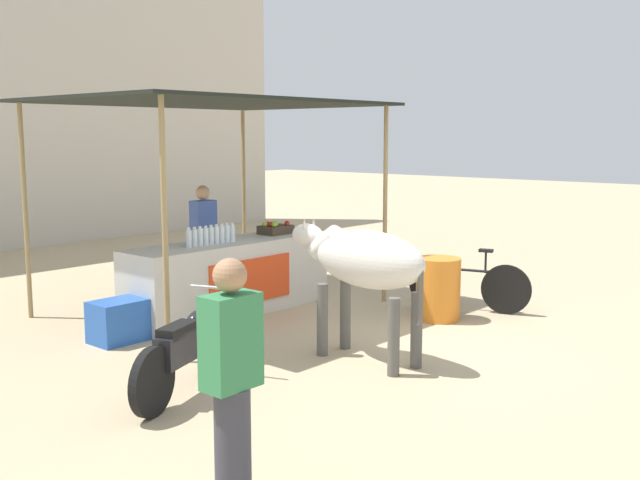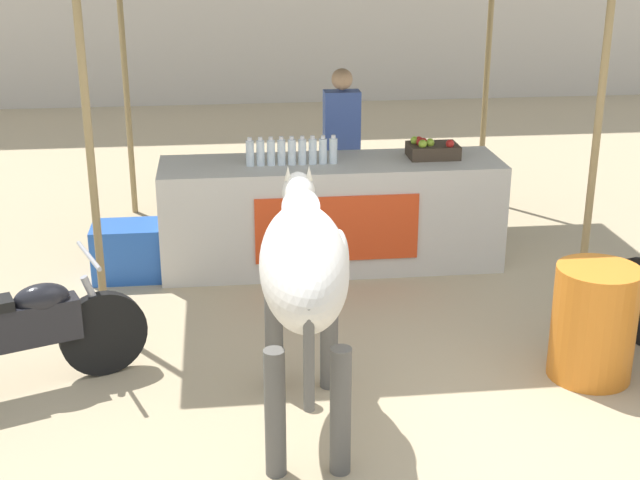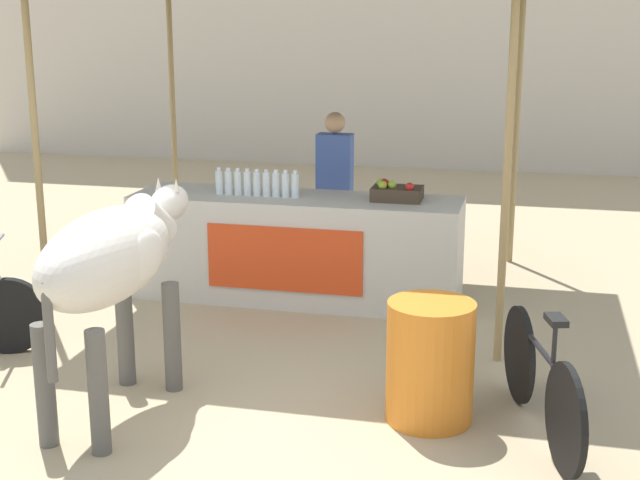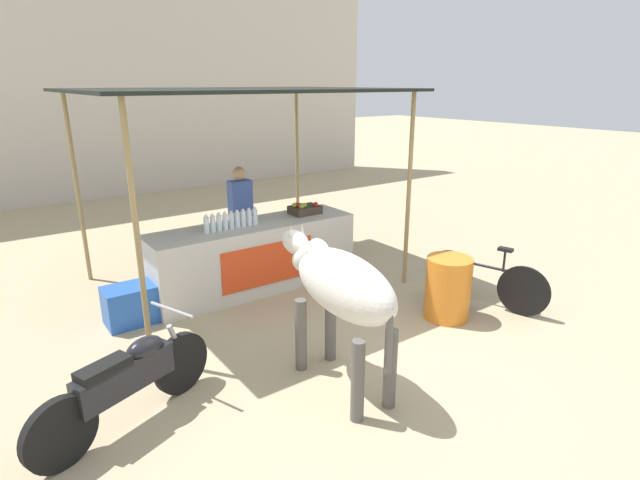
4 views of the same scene
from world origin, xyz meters
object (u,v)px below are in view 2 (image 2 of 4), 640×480
object	(u,v)px
fruit_crate	(432,149)
water_barrel	(594,323)
stall_counter	(331,214)
cooler_box	(128,251)
cow	(304,268)
vendor_behind_counter	(341,152)
motorcycle_parked	(14,334)

from	to	relation	value
fruit_crate	water_barrel	world-z (taller)	fruit_crate
stall_counter	water_barrel	distance (m)	2.73
water_barrel	stall_counter	bearing A→B (deg)	123.36
cooler_box	cow	distance (m)	2.95
cow	water_barrel	bearing A→B (deg)	10.04
cooler_box	cow	size ratio (longest dim) A/B	0.33
water_barrel	vendor_behind_counter	bearing A→B (deg)	113.29
cow	cooler_box	bearing A→B (deg)	117.08
vendor_behind_counter	cow	bearing A→B (deg)	-101.59
water_barrel	cow	bearing A→B (deg)	-169.96
stall_counter	fruit_crate	size ratio (longest dim) A/B	6.82
motorcycle_parked	water_barrel	bearing A→B (deg)	-3.18
stall_counter	motorcycle_parked	size ratio (longest dim) A/B	1.76
motorcycle_parked	cooler_box	bearing A→B (deg)	74.29
stall_counter	cooler_box	size ratio (longest dim) A/B	5.00
fruit_crate	cow	world-z (taller)	cow
stall_counter	water_barrel	bearing A→B (deg)	-56.64
vendor_behind_counter	water_barrel	size ratio (longest dim) A/B	2.07
vendor_behind_counter	fruit_crate	bearing A→B (deg)	-44.74
water_barrel	motorcycle_parked	distance (m)	3.85
water_barrel	motorcycle_parked	xyz separation A→B (m)	(-3.84, 0.21, 0.03)
water_barrel	fruit_crate	bearing A→B (deg)	104.31
fruit_crate	cow	size ratio (longest dim) A/B	0.24
cooler_box	water_barrel	world-z (taller)	water_barrel
fruit_crate	motorcycle_parked	xyz separation A→B (m)	(-3.25, -2.11, -0.61)
water_barrel	cooler_box	bearing A→B (deg)	146.51
fruit_crate	cooler_box	world-z (taller)	fruit_crate
motorcycle_parked	vendor_behind_counter	bearing A→B (deg)	47.92
stall_counter	motorcycle_parked	distance (m)	3.12
cooler_box	cow	bearing A→B (deg)	-62.92
vendor_behind_counter	motorcycle_parked	xyz separation A→B (m)	(-2.54, -2.81, -0.42)
stall_counter	motorcycle_parked	bearing A→B (deg)	-138.69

